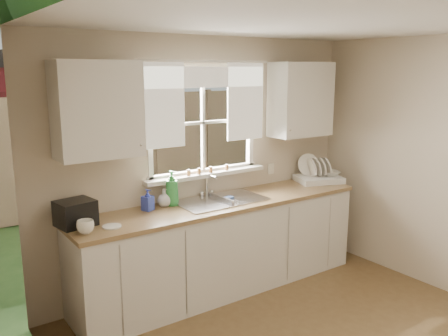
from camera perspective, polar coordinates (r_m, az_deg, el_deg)
room_walls at (r=3.31m, az=17.34°, el=-5.21°), size 3.62×4.02×2.50m
ceiling at (r=3.23m, az=17.82°, el=17.02°), size 3.60×4.00×0.02m
window at (r=4.77m, az=-2.42°, el=3.48°), size 1.38×0.16×1.06m
curtains at (r=4.68m, az=-2.13°, el=8.84°), size 1.50×0.03×0.81m
base_cabinets at (r=4.78m, az=-0.21°, el=-9.54°), size 3.00×0.62×0.87m
countertop at (r=4.63m, az=-0.21°, el=-4.30°), size 3.04×0.65×0.04m
upper_cabinet_left at (r=4.06m, az=-14.99°, el=6.81°), size 0.70×0.33×0.80m
upper_cabinet_right at (r=5.31m, az=9.22°, el=8.15°), size 0.70×0.33×0.80m
wall_outlet at (r=5.35m, az=5.68°, el=-0.07°), size 0.08×0.01×0.12m
sill_jars at (r=4.77m, az=-2.10°, el=-0.25°), size 0.50×0.04×0.06m
backyard at (r=10.93m, az=-19.13°, el=17.96°), size 20.00×10.00×6.13m
sink at (r=4.67m, az=-0.44°, el=-4.82°), size 0.88×0.52×0.40m
dish_rack at (r=5.52m, az=11.25°, el=-0.96°), size 0.59×0.51×0.31m
bowl at (r=5.58m, az=12.63°, el=-0.62°), size 0.28×0.28×0.05m
soap_bottle_a at (r=4.49m, az=-6.29°, el=-2.42°), size 0.15×0.15×0.33m
soap_bottle_b at (r=4.38m, az=-9.18°, el=-3.80°), size 0.12×0.12×0.20m
soap_bottle_c at (r=4.48m, az=-7.22°, el=-3.57°), size 0.17×0.17×0.17m
saucer at (r=4.01m, az=-13.35°, el=-6.86°), size 0.16×0.16×0.01m
cup at (r=3.90m, az=-16.33°, el=-6.81°), size 0.15×0.15×0.11m
black_appliance at (r=4.10m, az=-17.45°, el=-5.20°), size 0.33×0.29×0.21m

